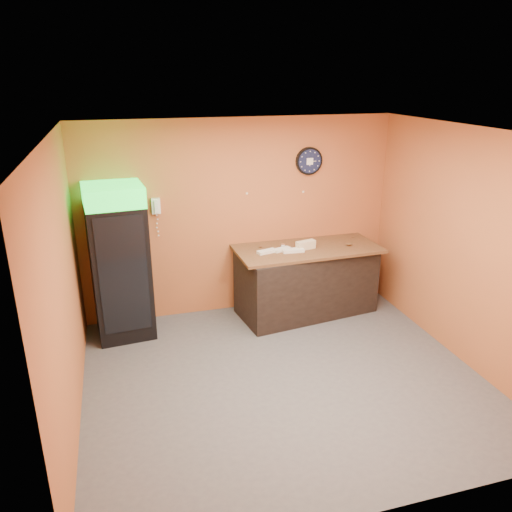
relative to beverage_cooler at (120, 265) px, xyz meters
name	(u,v)px	position (x,y,z in m)	size (l,w,h in m)	color
floor	(284,378)	(1.72, -1.60, -1.00)	(4.50, 4.50, 0.00)	#47474C
back_wall	(240,218)	(1.72, 0.40, 0.40)	(4.50, 0.02, 2.80)	#B86133
left_wall	(63,290)	(-0.53, -1.60, 0.40)	(0.02, 4.00, 2.80)	#B86133
right_wall	(465,248)	(3.97, -1.60, 0.40)	(0.02, 4.00, 2.80)	#B86133
ceiling	(289,133)	(1.72, -1.60, 1.80)	(4.50, 4.00, 0.02)	white
beverage_cooler	(120,265)	(0.00, 0.00, 0.00)	(0.78, 0.79, 2.05)	black
prep_counter	(306,281)	(2.60, -0.04, -0.52)	(1.95, 0.86, 0.97)	black
wall_clock	(309,161)	(2.74, 0.37, 1.16)	(0.40, 0.06, 0.40)	black
wall_phone	(156,206)	(0.54, 0.34, 0.66)	(0.12, 0.10, 0.21)	white
butcher_paper	(307,249)	(2.60, -0.04, -0.01)	(2.05, 0.96, 0.04)	brown
sub_roll_stack	(306,245)	(2.54, -0.10, 0.07)	(0.30, 0.16, 0.12)	beige
wrapped_sandwich_left	(267,251)	(1.97, -0.10, 0.03)	(0.27, 0.11, 0.04)	silver
wrapped_sandwich_mid	(293,250)	(2.33, -0.17, 0.03)	(0.30, 0.12, 0.04)	silver
wrapped_sandwich_right	(282,249)	(2.20, -0.07, 0.03)	(0.26, 0.10, 0.04)	silver
kitchen_tool	(283,246)	(2.24, 0.00, 0.04)	(0.07, 0.07, 0.07)	silver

